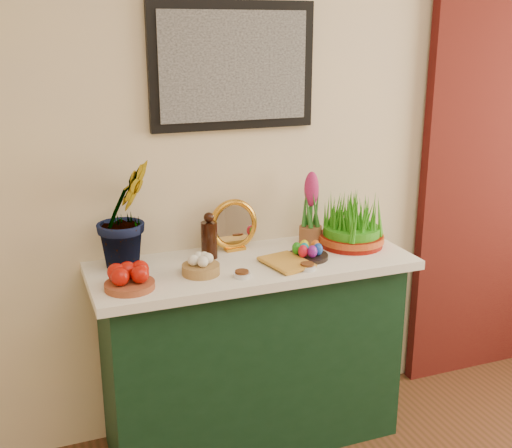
% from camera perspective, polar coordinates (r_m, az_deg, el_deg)
% --- Properties ---
extents(sideboard, '(1.30, 0.45, 0.85)m').
position_cam_1_polar(sideboard, '(2.98, -0.35, -11.69)').
color(sideboard, '#12311C').
rests_on(sideboard, ground).
extents(tablecloth, '(1.40, 0.55, 0.04)m').
position_cam_1_polar(tablecloth, '(2.79, -0.37, -3.65)').
color(tablecloth, white).
rests_on(tablecloth, sideboard).
extents(hyacinth_green, '(0.38, 0.36, 0.60)m').
position_cam_1_polar(hyacinth_green, '(2.68, -11.64, 2.30)').
color(hyacinth_green, '#2B7525').
rests_on(hyacinth_green, tablecloth).
extents(apple_bowl, '(0.26, 0.26, 0.10)m').
position_cam_1_polar(apple_bowl, '(2.52, -11.20, -4.80)').
color(apple_bowl, brown).
rests_on(apple_bowl, tablecloth).
extents(garlic_basket, '(0.17, 0.17, 0.09)m').
position_cam_1_polar(garlic_basket, '(2.63, -4.93, -3.72)').
color(garlic_basket, '#A17D41').
rests_on(garlic_basket, tablecloth).
extents(vinegar_cruet, '(0.07, 0.07, 0.21)m').
position_cam_1_polar(vinegar_cruet, '(2.80, -4.18, -1.24)').
color(vinegar_cruet, black).
rests_on(vinegar_cruet, tablecloth).
extents(mirror, '(0.24, 0.08, 0.23)m').
position_cam_1_polar(mirror, '(2.90, -2.01, -0.13)').
color(mirror, gold).
rests_on(mirror, tablecloth).
extents(book, '(0.19, 0.24, 0.03)m').
position_cam_1_polar(book, '(2.69, 1.29, -3.72)').
color(book, gold).
rests_on(book, tablecloth).
extents(spice_dish_left, '(0.07, 0.07, 0.03)m').
position_cam_1_polar(spice_dish_left, '(2.60, -1.26, -4.48)').
color(spice_dish_left, silver).
rests_on(spice_dish_left, tablecloth).
extents(spice_dish_right, '(0.07, 0.07, 0.03)m').
position_cam_1_polar(spice_dish_right, '(2.69, 4.57, -3.79)').
color(spice_dish_right, silver).
rests_on(spice_dish_right, tablecloth).
extents(egg_plate, '(0.23, 0.23, 0.07)m').
position_cam_1_polar(egg_plate, '(2.81, 4.62, -2.51)').
color(egg_plate, black).
rests_on(egg_plate, tablecloth).
extents(hyacinth_pink, '(0.11, 0.11, 0.35)m').
position_cam_1_polar(hyacinth_pink, '(2.96, 4.90, 1.07)').
color(hyacinth_pink, brown).
rests_on(hyacinth_pink, tablecloth).
extents(wheatgrass_sabzeh, '(0.30, 0.30, 0.25)m').
position_cam_1_polar(wheatgrass_sabzeh, '(2.98, 8.52, 0.07)').
color(wheatgrass_sabzeh, maroon).
rests_on(wheatgrass_sabzeh, tablecloth).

